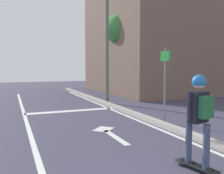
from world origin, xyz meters
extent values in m
cube|color=silver|center=(-0.58, 6.00, 0.00)|extent=(0.12, 20.00, 0.01)
cube|color=silver|center=(2.81, 6.00, 0.00)|extent=(0.12, 20.00, 0.01)
cube|color=silver|center=(1.19, 8.56, 0.00)|extent=(3.54, 0.40, 0.01)
cube|color=silver|center=(1.36, 4.51, 0.00)|extent=(0.16, 1.40, 0.01)
cube|color=silver|center=(1.36, 5.36, 0.00)|extent=(0.71, 0.71, 0.01)
cube|color=#A39C97|center=(3.06, 6.00, 0.07)|extent=(0.24, 24.00, 0.14)
cube|color=black|center=(1.85, 2.19, 0.07)|extent=(0.36, 0.80, 0.02)
cube|color=#B2B2B7|center=(1.80, 2.45, 0.06)|extent=(0.17, 0.08, 0.01)
cylinder|color=#231F2C|center=(1.70, 2.43, 0.03)|extent=(0.04, 0.06, 0.05)
cylinder|color=#231F2C|center=(1.89, 2.47, 0.03)|extent=(0.04, 0.06, 0.05)
cube|color=#B2B2B7|center=(1.91, 1.94, 0.06)|extent=(0.17, 0.08, 0.01)
cylinder|color=#231F2C|center=(2.00, 1.96, 0.03)|extent=(0.04, 0.06, 0.05)
cylinder|color=#384260|center=(1.82, 2.36, 0.45)|extent=(0.11, 0.11, 0.74)
cube|color=black|center=(1.82, 2.36, 0.10)|extent=(0.14, 0.25, 0.03)
cylinder|color=#384260|center=(1.89, 2.02, 0.45)|extent=(0.11, 0.11, 0.74)
cube|color=black|center=(1.89, 2.02, 0.10)|extent=(0.14, 0.25, 0.03)
cube|color=black|center=(1.85, 2.19, 1.08)|extent=(0.37, 0.25, 0.52)
cylinder|color=black|center=(1.67, 2.19, 1.10)|extent=(0.07, 0.07, 0.47)
cylinder|color=black|center=(2.02, 2.26, 1.10)|extent=(0.07, 0.11, 0.47)
sphere|color=beige|center=(1.85, 2.19, 1.48)|extent=(0.20, 0.20, 0.20)
sphere|color=#1C62A8|center=(1.85, 2.19, 1.50)|extent=(0.23, 0.23, 0.23)
cube|color=#1E5932|center=(1.88, 2.06, 1.10)|extent=(0.28, 0.19, 0.36)
cylinder|color=#546054|center=(3.34, 10.06, 2.87)|extent=(0.16, 0.16, 5.75)
cylinder|color=slate|center=(3.42, 5.39, 1.17)|extent=(0.06, 0.06, 2.34)
cube|color=#198C33|center=(3.42, 5.39, 2.09)|extent=(0.06, 0.44, 0.30)
cylinder|color=brown|center=(5.30, 12.91, 1.77)|extent=(0.22, 0.22, 3.54)
sphere|color=#3C873F|center=(5.30, 12.91, 4.09)|extent=(1.86, 1.86, 1.86)
cube|color=brown|center=(11.94, 14.49, 3.65)|extent=(13.97, 9.49, 7.30)
camera|label=1|loc=(-1.01, -0.94, 1.73)|focal=39.01mm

